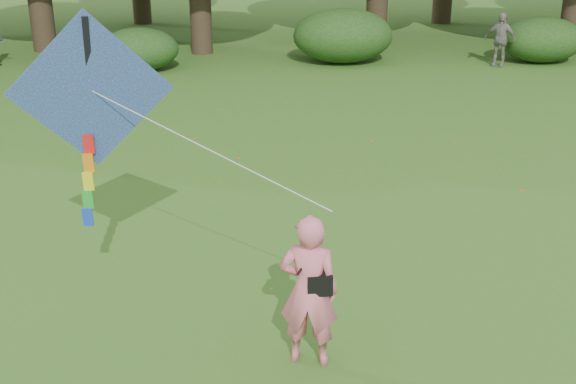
{
  "coord_description": "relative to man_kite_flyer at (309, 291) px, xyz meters",
  "views": [
    {
      "loc": [
        -0.96,
        -7.33,
        5.26
      ],
      "look_at": [
        -0.21,
        2.0,
        1.5
      ],
      "focal_mm": 45.0,
      "sensor_mm": 36.0,
      "label": 1
    }
  ],
  "objects": [
    {
      "name": "fallen_leaves",
      "position": [
        1.18,
        3.54,
        -0.97
      ],
      "size": [
        9.9,
        12.15,
        0.01
      ],
      "color": "brown",
      "rests_on": "ground"
    },
    {
      "name": "shrub_band",
      "position": [
        -0.61,
        17.47,
        -0.12
      ],
      "size": [
        39.15,
        3.22,
        1.88
      ],
      "color": "#264919",
      "rests_on": "ground"
    },
    {
      "name": "bystander_right",
      "position": [
        8.39,
        16.72,
        -0.07
      ],
      "size": [
        1.14,
        0.93,
        1.82
      ],
      "primitive_type": "imported",
      "rotation": [
        0.0,
        0.0,
        -0.54
      ],
      "color": "gray",
      "rests_on": "ground"
    },
    {
      "name": "crossbody_bag",
      "position": [
        0.12,
        -0.03,
        0.13
      ],
      "size": [
        0.43,
        0.2,
        0.74
      ],
      "color": "black",
      "rests_on": "ground"
    },
    {
      "name": "ground",
      "position": [
        0.11,
        -0.13,
        -0.98
      ],
      "size": [
        100.0,
        100.0,
        0.0
      ],
      "primitive_type": "plane",
      "color": "#265114",
      "rests_on": "ground"
    },
    {
      "name": "man_kite_flyer",
      "position": [
        0.0,
        0.0,
        0.0
      ],
      "size": [
        0.8,
        0.63,
        1.95
      ],
      "primitive_type": "imported",
      "rotation": [
        0.0,
        0.0,
        2.89
      ],
      "color": "#E66C81",
      "rests_on": "ground"
    },
    {
      "name": "flying_kite",
      "position": [
        -2.62,
        1.63,
        2.03
      ],
      "size": [
        3.91,
        1.91,
        2.92
      ],
      "color": "#2747AC",
      "rests_on": "ground"
    }
  ]
}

